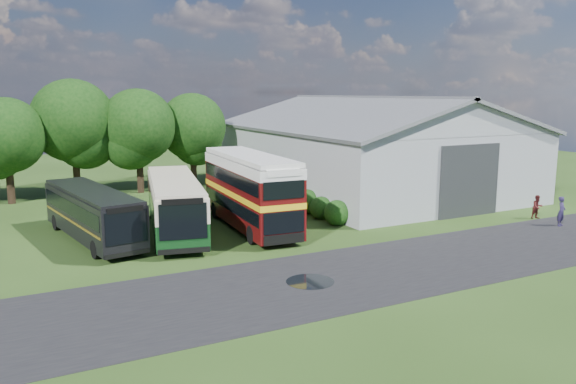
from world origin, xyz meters
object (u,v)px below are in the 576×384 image
bus_green_single (175,204)px  storage_shed (368,143)px  visitor_b (537,207)px  bus_maroon_double (250,192)px  visitor_a (561,212)px  bus_dark_single (92,213)px

bus_green_single → storage_shed: bearing=32.3°
bus_green_single → visitor_b: (22.88, -7.69, -0.98)m
visitor_b → bus_maroon_double: bearing=171.2°
visitor_a → visitor_b: size_ratio=1.18×
bus_dark_single → visitor_a: bus_dark_single is taller
bus_dark_single → visitor_a: bearing=-29.7°
bus_dark_single → visitor_a: size_ratio=5.79×
storage_shed → bus_maroon_double: (-14.77, -8.27, -1.82)m
bus_dark_single → visitor_a: (27.22, -10.21, -0.63)m
bus_green_single → visitor_a: bearing=-11.6°
bus_green_single → visitor_a: (22.46, -9.83, -0.83)m
bus_maroon_double → bus_dark_single: 9.45m
visitor_b → bus_dark_single: bearing=174.7°
bus_maroon_double → visitor_a: (17.92, -8.71, -1.39)m
bus_maroon_double → bus_dark_single: bus_maroon_double is taller
bus_maroon_double → bus_green_single: bearing=170.1°
bus_dark_single → visitor_b: 28.80m
bus_green_single → visitor_b: bearing=-6.6°
visitor_a → visitor_b: 2.18m
bus_maroon_double → visitor_a: bus_maroon_double is taller
bus_maroon_double → bus_dark_single: (-9.30, 1.50, -0.76)m
storage_shed → bus_green_single: 20.73m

